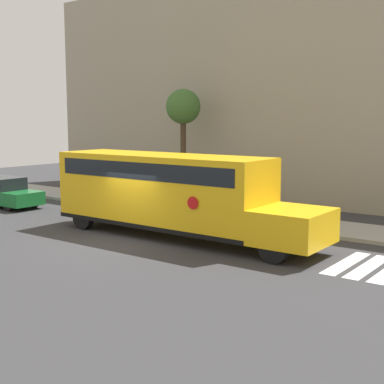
{
  "coord_description": "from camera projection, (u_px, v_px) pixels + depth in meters",
  "views": [
    {
      "loc": [
        13.73,
        -14.13,
        4.56
      ],
      "look_at": [
        1.54,
        2.18,
        1.74
      ],
      "focal_mm": 50.0,
      "sensor_mm": 36.0,
      "label": 1
    }
  ],
  "objects": [
    {
      "name": "ground_plane",
      "position": [
        124.0,
        241.0,
        19.97
      ],
      "size": [
        60.0,
        60.0,
        0.0
      ],
      "primitive_type": "plane",
      "color": "#333335"
    },
    {
      "name": "sidewalk_strip",
      "position": [
        221.0,
        214.0,
        25.12
      ],
      "size": [
        44.0,
        3.0,
        0.15
      ],
      "color": "#9E9E99",
      "rests_on": "ground"
    },
    {
      "name": "building_backdrop",
      "position": [
        287.0,
        88.0,
        29.44
      ],
      "size": [
        32.0,
        4.0,
        12.37
      ],
      "color": "#9E937F",
      "rests_on": "ground"
    },
    {
      "name": "school_bus",
      "position": [
        170.0,
        190.0,
        20.55
      ],
      "size": [
        11.28,
        2.57,
        3.17
      ],
      "color": "yellow",
      "rests_on": "ground"
    },
    {
      "name": "parked_car",
      "position": [
        2.0,
        192.0,
        27.84
      ],
      "size": [
        4.79,
        1.73,
        1.53
      ],
      "color": "#196B2D",
      "rests_on": "ground"
    },
    {
      "name": "tree_near_sidewalk",
      "position": [
        183.0,
        110.0,
        29.02
      ],
      "size": [
        1.9,
        1.9,
        6.14
      ],
      "color": "#423323",
      "rests_on": "ground"
    }
  ]
}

